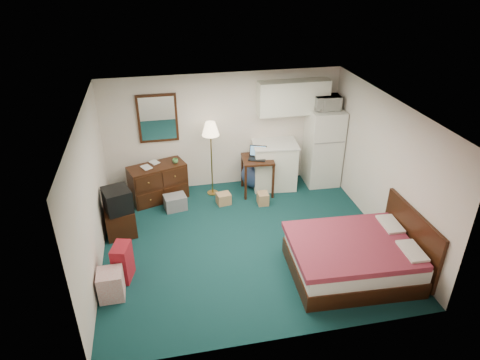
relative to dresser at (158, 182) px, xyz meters
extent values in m
cube|color=#0A2A29|center=(1.47, -1.84, -0.39)|extent=(5.00, 4.50, 0.01)
cube|color=silver|center=(1.47, -1.84, 2.11)|extent=(5.00, 4.50, 0.01)
cube|color=silver|center=(1.47, 0.41, 0.86)|extent=(5.00, 0.01, 2.50)
cube|color=silver|center=(1.47, -4.09, 0.86)|extent=(5.00, 0.01, 2.50)
cube|color=silver|center=(-1.03, -1.84, 0.86)|extent=(0.01, 4.50, 2.50)
cube|color=silver|center=(3.97, -1.84, 0.86)|extent=(0.01, 4.50, 2.50)
sphere|color=navy|center=(2.10, 0.12, -0.08)|extent=(0.69, 0.69, 0.61)
imported|color=silver|center=(3.60, 0.06, 1.50)|extent=(0.55, 0.32, 0.36)
imported|color=#9C7F51|center=(-0.27, -0.09, 0.51)|extent=(0.16, 0.09, 0.24)
imported|color=#9C7F51|center=(-0.10, 0.10, 0.50)|extent=(0.15, 0.10, 0.22)
imported|color=#4C8646|center=(0.39, 0.05, 0.45)|extent=(0.12, 0.09, 0.12)
camera|label=1|loc=(0.10, -7.96, 4.26)|focal=32.00mm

